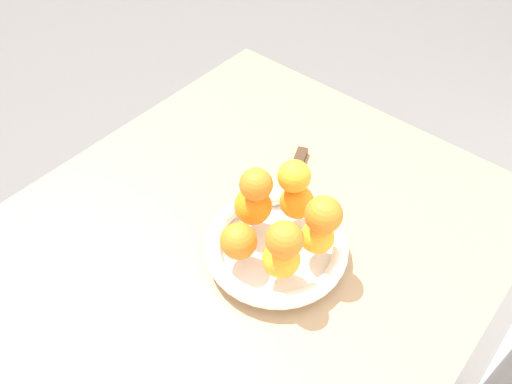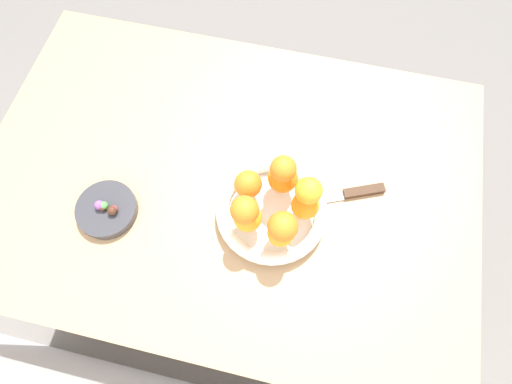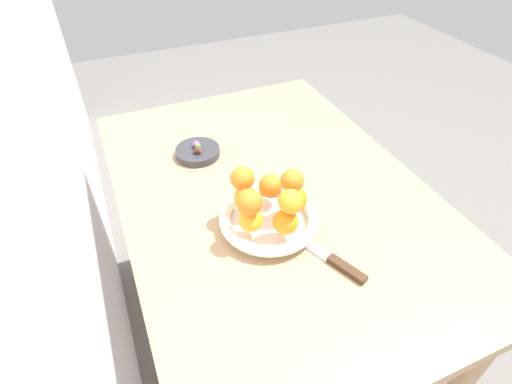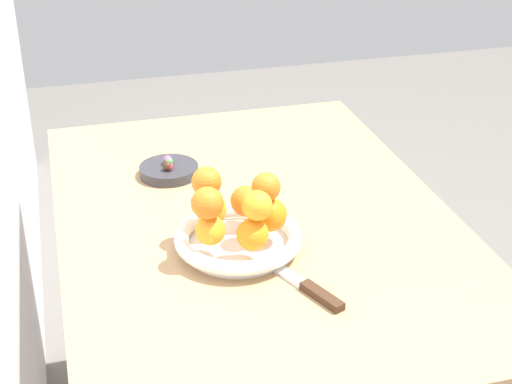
{
  "view_description": "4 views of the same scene",
  "coord_description": "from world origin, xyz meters",
  "px_view_note": "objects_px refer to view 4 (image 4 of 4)",
  "views": [
    {
      "loc": [
        0.27,
        0.35,
        1.41
      ],
      "look_at": [
        -0.11,
        0.03,
        0.87
      ],
      "focal_mm": 35.0,
      "sensor_mm": 36.0,
      "label": 1
    },
    {
      "loc": [
        -0.15,
        0.35,
        1.54
      ],
      "look_at": [
        -0.08,
        0.06,
        0.85
      ],
      "focal_mm": 28.0,
      "sensor_mm": 36.0,
      "label": 2
    },
    {
      "loc": [
        -0.71,
        0.35,
        1.41
      ],
      "look_at": [
        -0.1,
        0.09,
        0.85
      ],
      "focal_mm": 28.0,
      "sensor_mm": 36.0,
      "label": 3
    },
    {
      "loc": [
        -1.29,
        0.35,
        1.49
      ],
      "look_at": [
        -0.11,
        0.03,
        0.85
      ],
      "focal_mm": 55.0,
      "sensor_mm": 36.0,
      "label": 4
    }
  ],
  "objects_px": {
    "candy_ball_1": "(168,160)",
    "orange_4": "(211,210)",
    "candy_dish": "(169,170)",
    "orange_6": "(257,206)",
    "candy_ball_2": "(169,167)",
    "candy_ball_4": "(169,162)",
    "orange_2": "(270,215)",
    "orange_7": "(206,182)",
    "fruit_bowl": "(238,240)",
    "orange_5": "(207,203)",
    "knife": "(297,280)",
    "orange_1": "(253,234)",
    "orange_8": "(266,187)",
    "orange_0": "(210,230)",
    "candy_ball_0": "(168,166)",
    "orange_3": "(246,201)",
    "dining_table": "(256,255)",
    "candy_ball_3": "(167,163)"
  },
  "relations": [
    {
      "from": "orange_1",
      "to": "orange_8",
      "type": "height_order",
      "value": "orange_8"
    },
    {
      "from": "orange_3",
      "to": "candy_ball_4",
      "type": "relative_size",
      "value": 3.27
    },
    {
      "from": "orange_6",
      "to": "candy_ball_2",
      "type": "xyz_separation_m",
      "value": [
        0.38,
        0.09,
        -0.09
      ]
    },
    {
      "from": "orange_1",
      "to": "knife",
      "type": "relative_size",
      "value": 0.23
    },
    {
      "from": "orange_2",
      "to": "orange_3",
      "type": "height_order",
      "value": "orange_2"
    },
    {
      "from": "candy_dish",
      "to": "orange_4",
      "type": "distance_m",
      "value": 0.31
    },
    {
      "from": "candy_ball_1",
      "to": "orange_4",
      "type": "bearing_deg",
      "value": -174.41
    },
    {
      "from": "orange_4",
      "to": "candy_ball_3",
      "type": "bearing_deg",
      "value": 6.31
    },
    {
      "from": "orange_0",
      "to": "knife",
      "type": "xyz_separation_m",
      "value": [
        -0.1,
        -0.13,
        -0.06
      ]
    },
    {
      "from": "orange_2",
      "to": "orange_4",
      "type": "xyz_separation_m",
      "value": [
        0.05,
        0.1,
        -0.0
      ]
    },
    {
      "from": "orange_6",
      "to": "candy_ball_0",
      "type": "height_order",
      "value": "orange_6"
    },
    {
      "from": "orange_7",
      "to": "candy_ball_1",
      "type": "relative_size",
      "value": 2.68
    },
    {
      "from": "fruit_bowl",
      "to": "candy_ball_3",
      "type": "xyz_separation_m",
      "value": [
        0.34,
        0.07,
        0.01
      ]
    },
    {
      "from": "fruit_bowl",
      "to": "orange_0",
      "type": "bearing_deg",
      "value": 116.89
    },
    {
      "from": "candy_dish",
      "to": "candy_ball_3",
      "type": "height_order",
      "value": "candy_ball_3"
    },
    {
      "from": "dining_table",
      "to": "orange_8",
      "type": "bearing_deg",
      "value": 173.05
    },
    {
      "from": "orange_0",
      "to": "candy_ball_2",
      "type": "bearing_deg",
      "value": 2.68
    },
    {
      "from": "dining_table",
      "to": "fruit_bowl",
      "type": "relative_size",
      "value": 4.78
    },
    {
      "from": "orange_4",
      "to": "orange_8",
      "type": "distance_m",
      "value": 0.12
    },
    {
      "from": "orange_0",
      "to": "orange_3",
      "type": "bearing_deg",
      "value": -45.07
    },
    {
      "from": "candy_ball_4",
      "to": "orange_8",
      "type": "bearing_deg",
      "value": -161.24
    },
    {
      "from": "fruit_bowl",
      "to": "candy_ball_1",
      "type": "relative_size",
      "value": 11.43
    },
    {
      "from": "orange_0",
      "to": "orange_1",
      "type": "xyz_separation_m",
      "value": [
        -0.04,
        -0.07,
        0.0
      ]
    },
    {
      "from": "candy_ball_0",
      "to": "candy_ball_3",
      "type": "bearing_deg",
      "value": -4.79
    },
    {
      "from": "orange_5",
      "to": "candy_ball_4",
      "type": "distance_m",
      "value": 0.38
    },
    {
      "from": "dining_table",
      "to": "candy_ball_2",
      "type": "xyz_separation_m",
      "value": [
        0.2,
        0.14,
        0.12
      ]
    },
    {
      "from": "candy_ball_0",
      "to": "orange_4",
      "type": "bearing_deg",
      "value": -172.81
    },
    {
      "from": "orange_1",
      "to": "orange_7",
      "type": "xyz_separation_m",
      "value": [
        0.11,
        0.06,
        0.06
      ]
    },
    {
      "from": "orange_4",
      "to": "candy_ball_0",
      "type": "height_order",
      "value": "orange_4"
    },
    {
      "from": "orange_1",
      "to": "orange_4",
      "type": "height_order",
      "value": "same"
    },
    {
      "from": "orange_3",
      "to": "orange_0",
      "type": "bearing_deg",
      "value": 134.93
    },
    {
      "from": "orange_4",
      "to": "candy_ball_4",
      "type": "height_order",
      "value": "orange_4"
    },
    {
      "from": "candy_dish",
      "to": "orange_7",
      "type": "distance_m",
      "value": 0.32
    },
    {
      "from": "orange_2",
      "to": "knife",
      "type": "distance_m",
      "value": 0.14
    },
    {
      "from": "fruit_bowl",
      "to": "candy_ball_1",
      "type": "height_order",
      "value": "candy_ball_1"
    },
    {
      "from": "candy_ball_4",
      "to": "candy_ball_3",
      "type": "bearing_deg",
      "value": 71.87
    },
    {
      "from": "orange_7",
      "to": "candy_ball_2",
      "type": "xyz_separation_m",
      "value": [
        0.27,
        0.03,
        -0.09
      ]
    },
    {
      "from": "candy_ball_0",
      "to": "candy_ball_2",
      "type": "height_order",
      "value": "candy_ball_0"
    },
    {
      "from": "orange_3",
      "to": "orange_7",
      "type": "height_order",
      "value": "orange_7"
    },
    {
      "from": "candy_dish",
      "to": "orange_4",
      "type": "xyz_separation_m",
      "value": [
        -0.3,
        -0.03,
        0.06
      ]
    },
    {
      "from": "candy_dish",
      "to": "orange_3",
      "type": "bearing_deg",
      "value": -160.76
    },
    {
      "from": "orange_8",
      "to": "candy_ball_2",
      "type": "xyz_separation_m",
      "value": [
        0.32,
        0.12,
        -0.1
      ]
    },
    {
      "from": "orange_2",
      "to": "orange_4",
      "type": "height_order",
      "value": "orange_2"
    },
    {
      "from": "candy_ball_4",
      "to": "orange_0",
      "type": "bearing_deg",
      "value": -178.02
    },
    {
      "from": "candy_ball_1",
      "to": "knife",
      "type": "xyz_separation_m",
      "value": [
        -0.47,
        -0.14,
        -0.03
      ]
    },
    {
      "from": "fruit_bowl",
      "to": "orange_4",
      "type": "xyz_separation_m",
      "value": [
        0.04,
        0.04,
        0.05
      ]
    },
    {
      "from": "orange_1",
      "to": "orange_2",
      "type": "relative_size",
      "value": 0.92
    },
    {
      "from": "fruit_bowl",
      "to": "orange_5",
      "type": "relative_size",
      "value": 4.09
    },
    {
      "from": "orange_4",
      "to": "dining_table",
      "type": "bearing_deg",
      "value": -54.66
    },
    {
      "from": "candy_dish",
      "to": "orange_0",
      "type": "relative_size",
      "value": 2.39
    }
  ]
}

